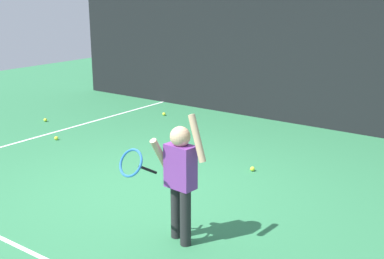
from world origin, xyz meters
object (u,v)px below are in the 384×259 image
Objects in this scene: tennis_ball_2 at (56,138)px; tennis_ball_6 at (164,114)px; tennis_ball_4 at (252,169)px; tennis_player at (178,174)px; tennis_ball_3 at (45,120)px.

tennis_ball_2 is 1.00× the size of tennis_ball_6.
tennis_ball_6 is at bearing 150.05° from tennis_ball_4.
tennis_ball_3 is (-4.95, 2.22, -0.69)m from tennis_player.
tennis_ball_2 is 1.00× the size of tennis_ball_4.
tennis_player is at bearing -22.20° from tennis_ball_2.
tennis_ball_4 is 1.00× the size of tennis_ball_6.
tennis_ball_2 and tennis_ball_6 have the same top height.
tennis_ball_2 is 1.00× the size of tennis_ball_3.
tennis_ball_3 and tennis_ball_6 have the same top height.
tennis_ball_4 and tennis_ball_6 have the same top height.
tennis_player reaches higher than tennis_ball_4.
tennis_ball_6 is at bearing 135.34° from tennis_player.
tennis_ball_6 is (0.41, 2.38, 0.00)m from tennis_ball_2.
tennis_ball_3 and tennis_ball_4 have the same top height.
tennis_ball_4 is (4.57, -0.02, 0.00)m from tennis_ball_3.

